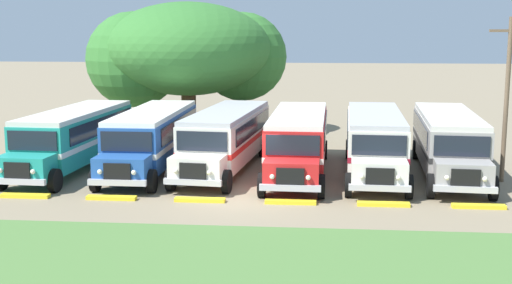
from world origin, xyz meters
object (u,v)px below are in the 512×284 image
(parked_bus_slot_5, at_px, (448,140))
(parked_bus_slot_2, at_px, (226,136))
(parked_bus_slot_3, at_px, (298,139))
(utility_pole, at_px, (507,95))
(parked_bus_slot_4, at_px, (375,139))
(broad_shade_tree, at_px, (188,52))
(parked_bus_slot_0, at_px, (74,136))
(parked_bus_slot_1, at_px, (152,136))

(parked_bus_slot_5, bearing_deg, parked_bus_slot_2, -87.06)
(parked_bus_slot_2, xyz_separation_m, parked_bus_slot_3, (3.52, -0.59, 0.00))
(parked_bus_slot_3, relative_size, utility_pole, 1.50)
(parked_bus_slot_3, relative_size, parked_bus_slot_5, 0.99)
(parked_bus_slot_4, bearing_deg, broad_shade_tree, -130.92)
(parked_bus_slot_0, height_order, parked_bus_slot_3, same)
(utility_pole, bearing_deg, parked_bus_slot_4, 165.22)
(parked_bus_slot_3, bearing_deg, utility_pole, 84.26)
(parked_bus_slot_1, bearing_deg, parked_bus_slot_3, 87.94)
(parked_bus_slot_4, bearing_deg, parked_bus_slot_2, -89.66)
(parked_bus_slot_2, distance_m, parked_bus_slot_5, 10.51)
(parked_bus_slot_0, distance_m, utility_pole, 20.16)
(parked_bus_slot_1, bearing_deg, parked_bus_slot_2, 95.09)
(parked_bus_slot_2, height_order, parked_bus_slot_4, same)
(parked_bus_slot_2, distance_m, parked_bus_slot_3, 3.57)
(parked_bus_slot_1, distance_m, parked_bus_slot_3, 7.09)
(parked_bus_slot_1, height_order, broad_shade_tree, broad_shade_tree)
(parked_bus_slot_2, relative_size, broad_shade_tree, 0.90)
(parked_bus_slot_0, distance_m, parked_bus_slot_2, 7.40)
(parked_bus_slot_1, distance_m, parked_bus_slot_4, 10.67)
(parked_bus_slot_1, height_order, utility_pole, utility_pole)
(utility_pole, bearing_deg, parked_bus_slot_1, 174.90)
(parked_bus_slot_0, bearing_deg, parked_bus_slot_5, 93.83)
(parked_bus_slot_1, distance_m, parked_bus_slot_5, 14.08)
(parked_bus_slot_3, distance_m, broad_shade_tree, 13.36)
(parked_bus_slot_3, bearing_deg, parked_bus_slot_5, 94.60)
(parked_bus_slot_1, distance_m, broad_shade_tree, 10.96)
(parked_bus_slot_0, distance_m, parked_bus_slot_4, 14.49)
(parked_bus_slot_3, height_order, utility_pole, utility_pole)
(parked_bus_slot_5, bearing_deg, utility_pole, 57.95)
(parked_bus_slot_3, relative_size, broad_shade_tree, 0.89)
(broad_shade_tree, bearing_deg, parked_bus_slot_2, -69.61)
(parked_bus_slot_1, bearing_deg, utility_pole, 85.21)
(parked_bus_slot_2, distance_m, parked_bus_slot_4, 7.11)
(parked_bus_slot_1, bearing_deg, parked_bus_slot_0, -86.83)
(parked_bus_slot_3, distance_m, utility_pole, 9.45)
(parked_bus_slot_0, height_order, utility_pole, utility_pole)
(broad_shade_tree, bearing_deg, parked_bus_slot_1, -89.12)
(parked_bus_slot_2, relative_size, parked_bus_slot_5, 1.00)
(parked_bus_slot_1, relative_size, parked_bus_slot_5, 0.99)
(parked_bus_slot_1, xyz_separation_m, parked_bus_slot_2, (3.56, 0.30, 0.00))
(parked_bus_slot_0, xyz_separation_m, parked_bus_slot_3, (10.90, -0.10, 0.00))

